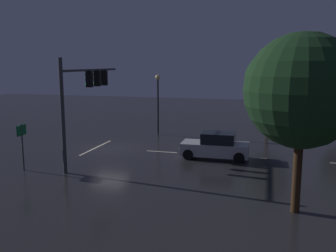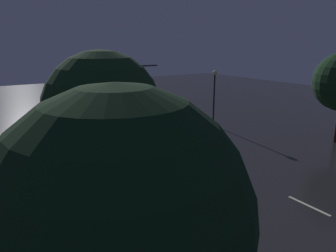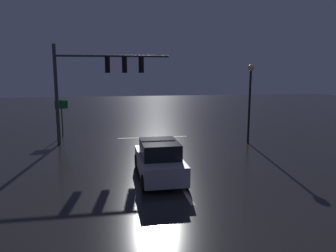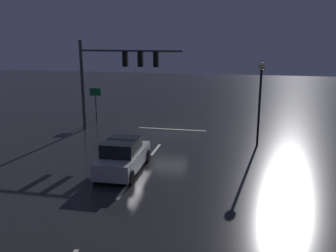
{
  "view_description": "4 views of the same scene",
  "coord_description": "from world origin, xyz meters",
  "px_view_note": "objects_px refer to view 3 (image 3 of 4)",
  "views": [
    {
      "loc": [
        24.05,
        11.09,
        6.09
      ],
      "look_at": [
        -1.01,
        4.17,
        1.67
      ],
      "focal_mm": 39.43,
      "sensor_mm": 36.0,
      "label": 1
    },
    {
      "loc": [
        12.93,
        23.79,
        7.53
      ],
      "look_at": [
        0.02,
        3.48,
        1.15
      ],
      "focal_mm": 33.53,
      "sensor_mm": 36.0,
      "label": 2
    },
    {
      "loc": [
        2.7,
        21.69,
        4.75
      ],
      "look_at": [
        -0.33,
        3.69,
        1.62
      ],
      "focal_mm": 34.52,
      "sensor_mm": 36.0,
      "label": 3
    },
    {
      "loc": [
        -5.05,
        24.71,
        6.8
      ],
      "look_at": [
        -0.77,
        4.07,
        1.53
      ],
      "focal_mm": 39.46,
      "sensor_mm": 36.0,
      "label": 4
    }
  ],
  "objects_px": {
    "route_sign": "(62,110)",
    "car_approaching": "(159,160)",
    "traffic_signal_assembly": "(99,74)",
    "street_lamp_left_kerb": "(250,89)"
  },
  "relations": [
    {
      "from": "street_lamp_left_kerb",
      "to": "route_sign",
      "type": "xyz_separation_m",
      "value": [
        12.47,
        -4.3,
        -1.65
      ]
    },
    {
      "from": "traffic_signal_assembly",
      "to": "route_sign",
      "type": "height_order",
      "value": "traffic_signal_assembly"
    },
    {
      "from": "route_sign",
      "to": "car_approaching",
      "type": "bearing_deg",
      "value": 118.9
    },
    {
      "from": "traffic_signal_assembly",
      "to": "car_approaching",
      "type": "bearing_deg",
      "value": 110.3
    },
    {
      "from": "car_approaching",
      "to": "route_sign",
      "type": "bearing_deg",
      "value": -61.1
    },
    {
      "from": "traffic_signal_assembly",
      "to": "route_sign",
      "type": "xyz_separation_m",
      "value": [
        2.83,
        -2.58,
        -2.58
      ]
    },
    {
      "from": "car_approaching",
      "to": "street_lamp_left_kerb",
      "type": "relative_size",
      "value": 0.85
    },
    {
      "from": "car_approaching",
      "to": "traffic_signal_assembly",
      "type": "bearing_deg",
      "value": -69.7
    },
    {
      "from": "traffic_signal_assembly",
      "to": "street_lamp_left_kerb",
      "type": "xyz_separation_m",
      "value": [
        -9.64,
        1.72,
        -0.93
      ]
    },
    {
      "from": "car_approaching",
      "to": "route_sign",
      "type": "relative_size",
      "value": 1.63
    }
  ]
}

